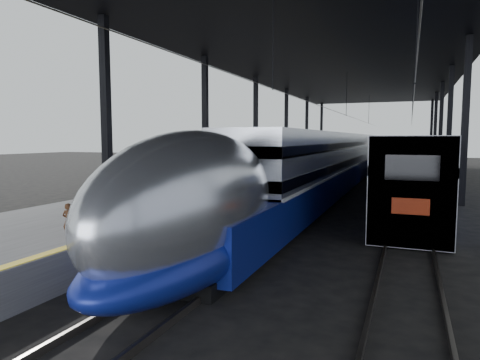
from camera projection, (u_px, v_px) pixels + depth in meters
The scene contains 8 objects.
ground at pixel (158, 259), 12.84m from camera, with size 160.00×160.00×0.00m, color black.
platform at pixel (262, 180), 32.57m from camera, with size 6.00×80.00×1.00m, color #4C4C4F.
yellow_strip at pixel (298, 174), 31.49m from camera, with size 0.30×80.00×0.01m, color yellow.
rails at pixel (371, 190), 29.67m from camera, with size 6.52×80.00×0.16m.
canopy at pixel (336, 59), 29.75m from camera, with size 18.00×75.00×9.47m.
tgv_train at pixel (347, 159), 36.12m from camera, with size 2.77×65.20×3.97m.
second_train at pixel (411, 158), 38.82m from camera, with size 2.70×56.05×3.72m.
child at pixel (69, 221), 11.22m from camera, with size 0.34×0.23×0.94m, color #4A2B18.
Camera 1 is at (6.92, -10.75, 3.63)m, focal length 32.00 mm.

